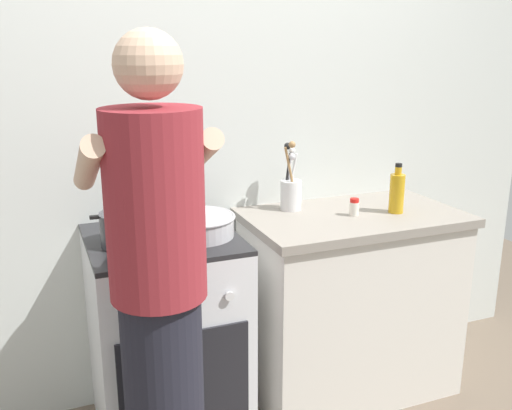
{
  "coord_description": "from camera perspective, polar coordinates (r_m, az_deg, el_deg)",
  "views": [
    {
      "loc": [
        -0.81,
        -2.04,
        1.65
      ],
      "look_at": [
        0.05,
        0.12,
        1.0
      ],
      "focal_mm": 40.17,
      "sensor_mm": 36.0,
      "label": 1
    }
  ],
  "objects": [
    {
      "name": "utensil_crock",
      "position": [
        2.69,
        3.49,
        1.59
      ],
      "size": [
        0.1,
        0.1,
        0.33
      ],
      "color": "silver",
      "rests_on": "countertop"
    },
    {
      "name": "spice_bottle",
      "position": [
        2.64,
        9.75,
        -0.23
      ],
      "size": [
        0.04,
        0.04,
        0.08
      ],
      "color": "silver",
      "rests_on": "countertop"
    },
    {
      "name": "countertop",
      "position": [
        2.84,
        9.3,
        -9.51
      ],
      "size": [
        1.0,
        0.6,
        0.9
      ],
      "color": "silver",
      "rests_on": "ground"
    },
    {
      "name": "mixing_bowl",
      "position": [
        2.33,
        -5.78,
        -1.97
      ],
      "size": [
        0.3,
        0.3,
        0.09
      ],
      "color": "#B7B7BC",
      "rests_on": "stove_range"
    },
    {
      "name": "back_wall",
      "position": [
        2.76,
        -0.04,
        7.31
      ],
      "size": [
        3.2,
        0.1,
        2.5
      ],
      "color": "silver",
      "rests_on": "ground"
    },
    {
      "name": "person",
      "position": [
        1.85,
        -9.57,
        -9.89
      ],
      "size": [
        0.41,
        0.5,
        1.7
      ],
      "color": "black",
      "rests_on": "ground"
    },
    {
      "name": "oil_bottle",
      "position": [
        2.71,
        13.85,
        1.24
      ],
      "size": [
        0.07,
        0.07,
        0.23
      ],
      "color": "gold",
      "rests_on": "countertop"
    },
    {
      "name": "pot",
      "position": [
        2.28,
        -12.63,
        -2.28
      ],
      "size": [
        0.28,
        0.21,
        0.13
      ],
      "color": "#38383D",
      "rests_on": "stove_range"
    },
    {
      "name": "stove_range",
      "position": [
        2.54,
        -8.88,
        -12.82
      ],
      "size": [
        0.6,
        0.62,
        0.9
      ],
      "color": "silver",
      "rests_on": "ground"
    }
  ]
}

